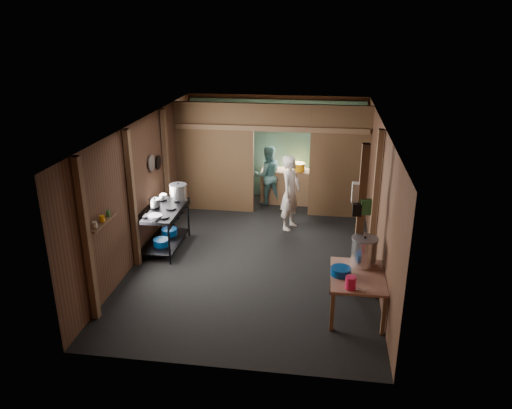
% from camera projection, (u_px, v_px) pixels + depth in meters
% --- Properties ---
extents(floor, '(4.50, 7.00, 0.00)m').
position_uv_depth(floor, '(257.00, 252.00, 9.85)').
color(floor, black).
rests_on(floor, ground).
extents(ceiling, '(4.50, 7.00, 0.00)m').
position_uv_depth(ceiling, '(258.00, 123.00, 8.93)').
color(ceiling, '#414141').
rests_on(ceiling, ground).
extents(wall_back, '(4.50, 0.00, 2.60)m').
position_uv_depth(wall_back, '(276.00, 146.00, 12.63)').
color(wall_back, brown).
rests_on(wall_back, ground).
extents(wall_front, '(4.50, 0.00, 2.60)m').
position_uv_depth(wall_front, '(219.00, 282.00, 6.15)').
color(wall_front, brown).
rests_on(wall_front, ground).
extents(wall_left, '(0.00, 7.00, 2.60)m').
position_uv_depth(wall_left, '(144.00, 186.00, 9.68)').
color(wall_left, brown).
rests_on(wall_left, ground).
extents(wall_right, '(0.00, 7.00, 2.60)m').
position_uv_depth(wall_right, '(378.00, 197.00, 9.09)').
color(wall_right, brown).
rests_on(wall_right, ground).
extents(partition_left, '(1.85, 0.10, 2.60)m').
position_uv_depth(partition_left, '(215.00, 158.00, 11.60)').
color(partition_left, brown).
rests_on(partition_left, floor).
extents(partition_right, '(1.35, 0.10, 2.60)m').
position_uv_depth(partition_right, '(339.00, 163.00, 11.22)').
color(partition_right, brown).
rests_on(partition_right, floor).
extents(partition_header, '(1.30, 0.10, 0.60)m').
position_uv_depth(partition_header, '(282.00, 117.00, 11.04)').
color(partition_header, brown).
rests_on(partition_header, wall_back).
extents(turquoise_panel, '(4.40, 0.06, 2.50)m').
position_uv_depth(turquoise_panel, '(276.00, 149.00, 12.59)').
color(turquoise_panel, '#58A096').
rests_on(turquoise_panel, wall_back).
extents(back_counter, '(1.20, 0.50, 0.85)m').
position_uv_depth(back_counter, '(285.00, 186.00, 12.39)').
color(back_counter, brown).
rests_on(back_counter, floor).
extents(wall_clock, '(0.20, 0.03, 0.20)m').
position_uv_depth(wall_clock, '(286.00, 124.00, 12.29)').
color(wall_clock, silver).
rests_on(wall_clock, wall_back).
extents(post_left_a, '(0.10, 0.12, 2.60)m').
position_uv_depth(post_left_a, '(87.00, 242.00, 7.27)').
color(post_left_a, brown).
rests_on(post_left_a, floor).
extents(post_left_b, '(0.10, 0.12, 2.60)m').
position_uv_depth(post_left_b, '(132.00, 200.00, 8.93)').
color(post_left_b, brown).
rests_on(post_left_b, floor).
extents(post_left_c, '(0.10, 0.12, 2.60)m').
position_uv_depth(post_left_c, '(166.00, 169.00, 10.79)').
color(post_left_c, brown).
rests_on(post_left_c, floor).
extents(post_right, '(0.10, 0.12, 2.60)m').
position_uv_depth(post_right, '(375.00, 200.00, 8.92)').
color(post_right, brown).
rests_on(post_right, floor).
extents(post_free, '(0.12, 0.12, 2.60)m').
position_uv_depth(post_free, '(360.00, 223.00, 7.94)').
color(post_free, brown).
rests_on(post_free, floor).
extents(cross_beam, '(4.40, 0.12, 0.12)m').
position_uv_depth(cross_beam, '(271.00, 129.00, 11.11)').
color(cross_beam, brown).
rests_on(cross_beam, wall_left).
extents(pan_lid_big, '(0.03, 0.34, 0.34)m').
position_uv_depth(pan_lid_big, '(152.00, 163.00, 9.92)').
color(pan_lid_big, gray).
rests_on(pan_lid_big, wall_left).
extents(pan_lid_small, '(0.03, 0.30, 0.30)m').
position_uv_depth(pan_lid_small, '(158.00, 162.00, 10.33)').
color(pan_lid_small, black).
rests_on(pan_lid_small, wall_left).
extents(wall_shelf, '(0.14, 0.80, 0.03)m').
position_uv_depth(wall_shelf, '(103.00, 222.00, 7.69)').
color(wall_shelf, brown).
rests_on(wall_shelf, wall_left).
extents(jar_white, '(0.07, 0.07, 0.10)m').
position_uv_depth(jar_white, '(95.00, 225.00, 7.44)').
color(jar_white, silver).
rests_on(jar_white, wall_shelf).
extents(jar_yellow, '(0.08, 0.08, 0.10)m').
position_uv_depth(jar_yellow, '(102.00, 219.00, 7.67)').
color(jar_yellow, '#FCA914').
rests_on(jar_yellow, wall_shelf).
extents(jar_green, '(0.06, 0.06, 0.10)m').
position_uv_depth(jar_green, '(108.00, 213.00, 7.87)').
color(jar_green, '#327E3F').
rests_on(jar_green, wall_shelf).
extents(bag_white, '(0.22, 0.15, 0.32)m').
position_uv_depth(bag_white, '(359.00, 193.00, 7.85)').
color(bag_white, silver).
rests_on(bag_white, post_free).
extents(bag_green, '(0.16, 0.12, 0.24)m').
position_uv_depth(bag_green, '(366.00, 207.00, 7.77)').
color(bag_green, '#327E3F').
rests_on(bag_green, post_free).
extents(bag_black, '(0.14, 0.10, 0.20)m').
position_uv_depth(bag_black, '(357.00, 210.00, 7.79)').
color(bag_black, black).
rests_on(bag_black, post_free).
extents(gas_range, '(0.75, 1.46, 0.86)m').
position_uv_depth(gas_range, '(164.00, 229.00, 9.89)').
color(gas_range, black).
rests_on(gas_range, floor).
extents(prep_table, '(0.83, 1.14, 0.67)m').
position_uv_depth(prep_table, '(356.00, 294.00, 7.73)').
color(prep_table, '#AD7659').
rests_on(prep_table, floor).
extents(stove_pot_large, '(0.42, 0.42, 0.36)m').
position_uv_depth(stove_pot_large, '(178.00, 193.00, 10.15)').
color(stove_pot_large, silver).
rests_on(stove_pot_large, gas_range).
extents(stove_pot_med, '(0.24, 0.24, 0.20)m').
position_uv_depth(stove_pot_med, '(155.00, 204.00, 9.77)').
color(stove_pot_med, silver).
rests_on(stove_pot_med, gas_range).
extents(stove_saucepan, '(0.20, 0.20, 0.11)m').
position_uv_depth(stove_saucepan, '(163.00, 197.00, 10.22)').
color(stove_saucepan, silver).
rests_on(stove_saucepan, gas_range).
extents(frying_pan, '(0.40, 0.56, 0.07)m').
position_uv_depth(frying_pan, '(155.00, 216.00, 9.30)').
color(frying_pan, gray).
rests_on(frying_pan, gas_range).
extents(blue_tub_front, '(0.32, 0.32, 0.13)m').
position_uv_depth(blue_tub_front, '(161.00, 242.00, 9.75)').
color(blue_tub_front, navy).
rests_on(blue_tub_front, gas_range).
extents(blue_tub_back, '(0.32, 0.32, 0.13)m').
position_uv_depth(blue_tub_back, '(169.00, 232.00, 10.23)').
color(blue_tub_back, navy).
rests_on(blue_tub_back, gas_range).
extents(stock_pot, '(0.48, 0.48, 0.49)m').
position_uv_depth(stock_pot, '(364.00, 252.00, 7.85)').
color(stock_pot, silver).
rests_on(stock_pot, prep_table).
extents(wash_basin, '(0.40, 0.40, 0.12)m').
position_uv_depth(wash_basin, '(341.00, 271.00, 7.60)').
color(wash_basin, navy).
rests_on(wash_basin, prep_table).
extents(pink_bucket, '(0.18, 0.18, 0.19)m').
position_uv_depth(pink_bucket, '(351.00, 283.00, 7.20)').
color(pink_bucket, '#EE1D50').
rests_on(pink_bucket, prep_table).
extents(knife, '(0.30, 0.13, 0.01)m').
position_uv_depth(knife, '(355.00, 289.00, 7.20)').
color(knife, silver).
rests_on(knife, prep_table).
extents(yellow_tub, '(0.35, 0.35, 0.19)m').
position_uv_depth(yellow_tub, '(298.00, 167.00, 12.16)').
color(yellow_tub, '#FCA914').
rests_on(yellow_tub, back_counter).
extents(red_cup, '(0.11, 0.11, 0.13)m').
position_uv_depth(red_cup, '(275.00, 167.00, 12.25)').
color(red_cup, red).
rests_on(red_cup, back_counter).
extents(cook, '(0.58, 0.70, 1.66)m').
position_uv_depth(cook, '(291.00, 193.00, 10.72)').
color(cook, white).
rests_on(cook, floor).
extents(worker_back, '(0.87, 0.77, 1.48)m').
position_uv_depth(worker_back, '(268.00, 175.00, 12.20)').
color(worker_back, teal).
rests_on(worker_back, floor).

